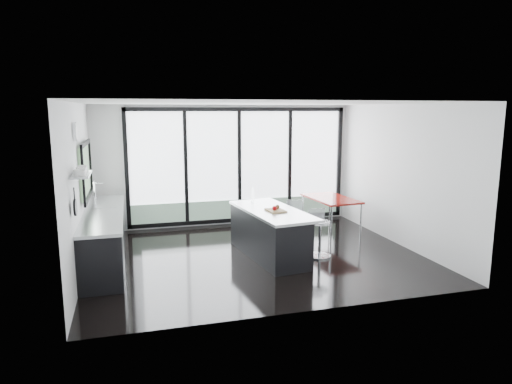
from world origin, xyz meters
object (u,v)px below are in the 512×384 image
object	(u,v)px
bar_stool_near	(320,239)
bar_stool_far	(294,229)
red_table	(330,215)
island	(269,233)

from	to	relation	value
bar_stool_near	bar_stool_far	distance (m)	0.78
bar_stool_far	bar_stool_near	bearing A→B (deg)	-51.38
bar_stool_near	bar_stool_far	xyz separation A→B (m)	(-0.22, 0.75, 0.01)
bar_stool_far	red_table	size ratio (longest dim) A/B	0.49
island	bar_stool_far	distance (m)	0.81
bar_stool_near	bar_stool_far	size ratio (longest dim) A/B	0.97
bar_stool_near	island	bearing A→B (deg)	157.45
island	bar_stool_near	xyz separation A→B (m)	(0.89, -0.30, -0.11)
island	bar_stool_far	bearing A→B (deg)	33.72
island	bar_stool_near	size ratio (longest dim) A/B	3.31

